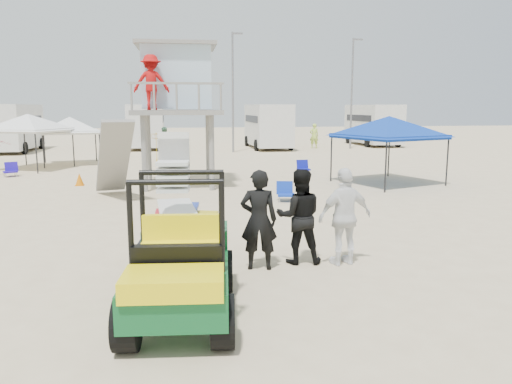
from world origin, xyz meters
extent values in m
plane|color=beige|center=(0.00, 0.00, 0.00)|extent=(140.00, 140.00, 0.00)
cube|color=#0C4F23|center=(-1.14, -0.11, 0.60)|extent=(1.65, 2.87, 0.48)
cube|color=yellow|center=(-1.14, -0.11, 0.90)|extent=(1.33, 0.90, 0.26)
cylinder|color=black|center=(-1.74, -1.10, 0.35)|extent=(0.38, 0.73, 0.70)
cube|color=black|center=(-1.14, 2.19, 0.52)|extent=(1.66, 2.25, 0.13)
cylinder|color=black|center=(-1.75, 2.19, 0.28)|extent=(0.28, 0.57, 0.55)
imported|color=black|center=(0.36, 1.89, 0.96)|extent=(0.77, 0.57, 1.91)
imported|color=black|center=(1.21, 2.14, 0.94)|extent=(1.01, 0.84, 1.88)
imported|color=white|center=(2.06, 1.89, 0.96)|extent=(1.19, 0.66, 1.91)
cylinder|color=gray|center=(-2.17, 11.26, 1.39)|extent=(0.20, 0.20, 2.77)
cube|color=gray|center=(-0.95, 12.48, 2.86)|extent=(3.41, 3.41, 0.18)
cube|color=#AECAE0|center=(-0.95, 12.82, 4.16)|extent=(2.60, 2.28, 2.33)
imported|color=#B20F0F|center=(-1.83, 11.37, 3.92)|extent=(1.26, 0.72, 1.95)
cylinder|color=black|center=(5.76, 10.08, 0.98)|extent=(0.06, 0.06, 1.96)
pyramid|color=#0E359D|center=(7.36, 11.68, 2.71)|extent=(4.28, 4.28, 0.80)
cube|color=#0E359D|center=(7.36, 11.68, 1.91)|extent=(4.28, 4.28, 0.18)
pyramid|color=silver|center=(-8.15, 19.25, 2.74)|extent=(4.04, 4.04, 0.80)
cube|color=silver|center=(-8.15, 19.25, 1.94)|extent=(4.04, 4.04, 0.18)
cylinder|color=black|center=(-7.91, 19.70, 0.90)|extent=(0.06, 0.06, 1.80)
pyramid|color=silver|center=(-6.54, 21.07, 2.55)|extent=(3.45, 3.45, 0.80)
cube|color=silver|center=(-6.54, 21.07, 1.75)|extent=(3.45, 3.45, 0.18)
imported|color=gold|center=(-1.97, 20.35, 0.88)|extent=(2.71, 2.70, 1.75)
cone|color=#D66C06|center=(-4.83, 13.21, 0.25)|extent=(0.34, 0.34, 0.50)
cube|color=#200EA1|center=(-8.32, 16.39, 0.22)|extent=(0.71, 0.69, 0.06)
cube|color=#200EA1|center=(-8.32, 16.63, 0.42)|extent=(0.56, 0.40, 0.44)
cylinder|color=#B2B2B7|center=(-8.54, 16.19, 0.10)|extent=(0.03, 0.03, 0.20)
cube|color=#0F30A6|center=(2.45, 8.54, 0.22)|extent=(0.63, 0.60, 0.06)
cube|color=#0F30A6|center=(2.45, 8.78, 0.42)|extent=(0.56, 0.27, 0.44)
cylinder|color=#B2B2B7|center=(2.23, 8.34, 0.10)|extent=(0.03, 0.03, 0.20)
cube|color=#0D1492|center=(4.79, 15.06, 0.22)|extent=(0.55, 0.51, 0.06)
cube|color=#0D1492|center=(4.79, 15.30, 0.42)|extent=(0.54, 0.18, 0.44)
cylinder|color=#B2B2B7|center=(4.57, 14.86, 0.10)|extent=(0.03, 0.03, 0.20)
cube|color=silver|center=(-12.00, 30.00, 1.75)|extent=(2.50, 6.80, 3.00)
cube|color=black|center=(-12.00, 30.00, 2.20)|extent=(2.54, 5.44, 0.50)
cube|color=silver|center=(-3.00, 31.50, 1.75)|extent=(2.50, 6.50, 3.00)
cube|color=black|center=(-3.00, 31.50, 2.20)|extent=(2.54, 5.20, 0.50)
cylinder|color=black|center=(-4.25, 29.42, 0.40)|extent=(0.25, 0.80, 0.80)
cube|color=silver|center=(6.00, 30.00, 1.75)|extent=(2.50, 7.00, 3.00)
cube|color=black|center=(6.00, 30.00, 2.20)|extent=(2.54, 5.60, 0.50)
cylinder|color=black|center=(4.75, 27.76, 0.40)|extent=(0.25, 0.80, 0.80)
cube|color=silver|center=(15.00, 31.50, 1.75)|extent=(2.50, 6.60, 3.00)
cube|color=black|center=(15.00, 31.50, 2.20)|extent=(2.54, 5.28, 0.50)
cylinder|color=black|center=(13.75, 29.39, 0.40)|extent=(0.25, 0.80, 0.80)
cylinder|color=slate|center=(3.00, 27.00, 4.00)|extent=(0.14, 0.14, 8.00)
cylinder|color=slate|center=(12.00, 28.50, 4.00)|extent=(0.14, 0.14, 8.00)
imported|color=#4E8260|center=(-1.66, 24.52, 0.92)|extent=(1.14, 1.10, 1.85)
imported|color=#B7DB52|center=(9.43, 29.30, 0.93)|extent=(0.72, 0.52, 1.85)
camera|label=1|loc=(-1.23, -7.14, 3.05)|focal=35.00mm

